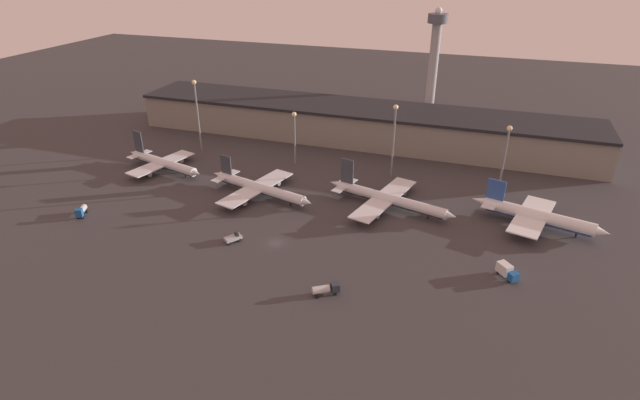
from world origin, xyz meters
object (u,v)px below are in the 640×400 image
at_px(control_tower, 434,58).
at_px(airplane_3, 536,216).
at_px(service_vehicle_0, 326,289).
at_px(airplane_0, 163,163).
at_px(service_vehicle_1, 233,238).
at_px(airplane_2, 388,199).
at_px(service_vehicle_3, 507,271).
at_px(airplane_1, 259,188).
at_px(service_vehicle_2, 81,211).

bearing_deg(control_tower, airplane_3, -64.59).
relative_size(service_vehicle_0, control_tower, 0.13).
distance_m(airplane_0, service_vehicle_1, 61.35).
height_order(service_vehicle_0, service_vehicle_1, service_vehicle_0).
xyz_separation_m(airplane_2, service_vehicle_1, (-37.45, -35.05, -1.87)).
xyz_separation_m(service_vehicle_0, service_vehicle_3, (41.46, 21.63, 0.29)).
distance_m(airplane_3, control_tower, 108.51).
relative_size(service_vehicle_1, control_tower, 0.10).
distance_m(airplane_1, service_vehicle_0, 58.03).
distance_m(airplane_2, control_tower, 100.77).
distance_m(airplane_2, service_vehicle_1, 51.33).
bearing_deg(service_vehicle_0, airplane_0, 114.33).
height_order(airplane_2, airplane_3, airplane_2).
bearing_deg(airplane_3, airplane_1, -160.22).
height_order(airplane_1, airplane_2, airplane_2).
bearing_deg(service_vehicle_0, control_tower, 55.14).
bearing_deg(airplane_0, airplane_3, 14.50).
xyz_separation_m(airplane_0, control_tower, (85.76, 95.06, 26.61)).
xyz_separation_m(airplane_1, service_vehicle_1, (5.37, -29.08, -1.84)).
distance_m(service_vehicle_2, control_tower, 163.32).
relative_size(airplane_2, airplane_3, 1.13).
xyz_separation_m(airplane_1, service_vehicle_3, (79.58, -22.11, -1.05)).
xyz_separation_m(service_vehicle_3, control_tower, (-37.21, 125.28, 27.66)).
distance_m(service_vehicle_0, service_vehicle_2, 85.99).
bearing_deg(service_vehicle_1, service_vehicle_0, -79.32).
distance_m(airplane_0, control_tower, 130.76).
height_order(airplane_0, service_vehicle_1, airplane_0).
bearing_deg(service_vehicle_2, control_tower, 121.83).
distance_m(service_vehicle_1, control_tower, 140.24).
bearing_deg(airplane_1, service_vehicle_2, -132.22).
height_order(airplane_1, airplane_3, airplane_3).
bearing_deg(airplane_3, control_tower, 129.94).
relative_size(service_vehicle_1, service_vehicle_3, 0.87).
height_order(service_vehicle_0, control_tower, control_tower).
xyz_separation_m(airplane_0, airplane_1, (43.39, -8.11, 0.01)).
height_order(airplane_1, service_vehicle_3, airplane_1).
relative_size(service_vehicle_2, service_vehicle_3, 0.98).
distance_m(airplane_2, service_vehicle_0, 49.95).
bearing_deg(service_vehicle_3, service_vehicle_2, -128.47).
bearing_deg(service_vehicle_3, airplane_2, -169.74).
distance_m(airplane_1, airplane_2, 43.24).
bearing_deg(service_vehicle_3, service_vehicle_0, -104.82).
height_order(airplane_0, service_vehicle_0, airplane_0).
xyz_separation_m(airplane_3, service_vehicle_0, (-49.43, -51.77, -1.85)).
height_order(airplane_1, service_vehicle_0, airplane_1).
bearing_deg(airplane_2, service_vehicle_0, -80.87).
xyz_separation_m(airplane_2, control_tower, (-0.46, 97.20, 26.58)).
height_order(airplane_2, service_vehicle_2, airplane_2).
relative_size(airplane_2, control_tower, 0.86).
xyz_separation_m(airplane_2, service_vehicle_3, (36.76, -28.08, -1.08)).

